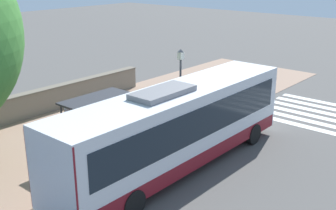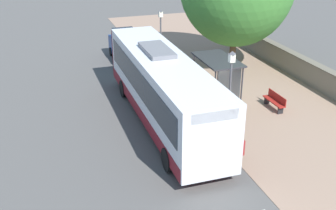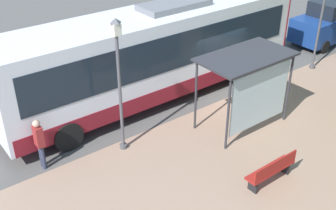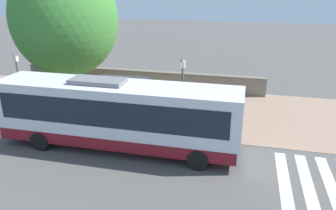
{
  "view_description": "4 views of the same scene",
  "coord_description": "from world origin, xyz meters",
  "px_view_note": "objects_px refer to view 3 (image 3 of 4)",
  "views": [
    {
      "loc": [
        12.06,
        -10.32,
        8.2
      ],
      "look_at": [
        -0.44,
        4.32,
        1.8
      ],
      "focal_mm": 45.0,
      "sensor_mm": 36.0,
      "label": 1
    },
    {
      "loc": [
        7.7,
        20.69,
        9.72
      ],
      "look_at": [
        1.52,
        2.15,
        0.85
      ],
      "focal_mm": 45.0,
      "sensor_mm": 36.0,
      "label": 2
    },
    {
      "loc": [
        -10.17,
        10.83,
        8.13
      ],
      "look_at": [
        -0.31,
        3.29,
        0.95
      ],
      "focal_mm": 45.0,
      "sensor_mm": 36.0,
      "label": 3
    },
    {
      "loc": [
        16.1,
        8.37,
        8.08
      ],
      "look_at": [
        1.86,
        4.91,
        2.62
      ],
      "focal_mm": 35.0,
      "sensor_mm": 36.0,
      "label": 4
    }
  ],
  "objects_px": {
    "parked_car_behind_bus": "(328,23)",
    "pedestrian": "(39,140)",
    "bus": "(155,52)",
    "bench": "(272,170)",
    "bus_shelter": "(249,70)",
    "street_lamp_far": "(119,77)",
    "street_lamp_near": "(322,15)"
  },
  "relations": [
    {
      "from": "parked_car_behind_bus",
      "to": "pedestrian",
      "type": "bearing_deg",
      "value": 93.56
    },
    {
      "from": "bus",
      "to": "parked_car_behind_bus",
      "type": "xyz_separation_m",
      "value": [
        -0.57,
        -10.48,
        -0.86
      ]
    },
    {
      "from": "pedestrian",
      "to": "bench",
      "type": "xyz_separation_m",
      "value": [
        -4.72,
        -4.95,
        -0.52
      ]
    },
    {
      "from": "bus",
      "to": "parked_car_behind_bus",
      "type": "height_order",
      "value": "bus"
    },
    {
      "from": "bus_shelter",
      "to": "pedestrian",
      "type": "distance_m",
      "value": 7.0
    },
    {
      "from": "bus",
      "to": "street_lamp_far",
      "type": "height_order",
      "value": "street_lamp_far"
    },
    {
      "from": "parked_car_behind_bus",
      "to": "bench",
      "type": "bearing_deg",
      "value": 117.57
    },
    {
      "from": "bus",
      "to": "bench",
      "type": "height_order",
      "value": "bus"
    },
    {
      "from": "bench",
      "to": "street_lamp_far",
      "type": "distance_m",
      "value": 5.21
    },
    {
      "from": "bus",
      "to": "bench",
      "type": "xyz_separation_m",
      "value": [
        -6.27,
        0.44,
        -1.42
      ]
    },
    {
      "from": "bus",
      "to": "bus_shelter",
      "type": "relative_size",
      "value": 3.82
    },
    {
      "from": "pedestrian",
      "to": "bench",
      "type": "height_order",
      "value": "pedestrian"
    },
    {
      "from": "pedestrian",
      "to": "bench",
      "type": "relative_size",
      "value": 0.98
    },
    {
      "from": "pedestrian",
      "to": "street_lamp_far",
      "type": "xyz_separation_m",
      "value": [
        -0.65,
        -2.47,
        1.61
      ]
    },
    {
      "from": "bus",
      "to": "pedestrian",
      "type": "height_order",
      "value": "bus"
    },
    {
      "from": "bus_shelter",
      "to": "parked_car_behind_bus",
      "type": "distance_m",
      "value": 9.88
    },
    {
      "from": "bench",
      "to": "street_lamp_far",
      "type": "relative_size",
      "value": 0.39
    },
    {
      "from": "bus",
      "to": "parked_car_behind_bus",
      "type": "bearing_deg",
      "value": -93.11
    },
    {
      "from": "bench",
      "to": "bus_shelter",
      "type": "bearing_deg",
      "value": -31.78
    },
    {
      "from": "bus",
      "to": "pedestrian",
      "type": "relative_size",
      "value": 7.3
    },
    {
      "from": "bus_shelter",
      "to": "street_lamp_near",
      "type": "xyz_separation_m",
      "value": [
        1.49,
        -6.0,
        0.29
      ]
    },
    {
      "from": "street_lamp_near",
      "to": "street_lamp_far",
      "type": "bearing_deg",
      "value": 90.17
    },
    {
      "from": "bus",
      "to": "street_lamp_far",
      "type": "xyz_separation_m",
      "value": [
        -2.21,
        2.92,
        0.71
      ]
    },
    {
      "from": "bus_shelter",
      "to": "street_lamp_near",
      "type": "relative_size",
      "value": 0.77
    },
    {
      "from": "bus_shelter",
      "to": "parked_car_behind_bus",
      "type": "bearing_deg",
      "value": -71.59
    },
    {
      "from": "pedestrian",
      "to": "street_lamp_near",
      "type": "xyz_separation_m",
      "value": [
        -0.62,
        -12.56,
        1.51
      ]
    },
    {
      "from": "bench",
      "to": "street_lamp_far",
      "type": "xyz_separation_m",
      "value": [
        4.06,
        2.48,
        2.13
      ]
    },
    {
      "from": "street_lamp_near",
      "to": "parked_car_behind_bus",
      "type": "height_order",
      "value": "street_lamp_near"
    },
    {
      "from": "pedestrian",
      "to": "street_lamp_near",
      "type": "height_order",
      "value": "street_lamp_near"
    },
    {
      "from": "bus_shelter",
      "to": "parked_car_behind_bus",
      "type": "relative_size",
      "value": 0.8
    },
    {
      "from": "bus_shelter",
      "to": "pedestrian",
      "type": "relative_size",
      "value": 1.91
    },
    {
      "from": "bus_shelter",
      "to": "bench",
      "type": "distance_m",
      "value": 3.52
    }
  ]
}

